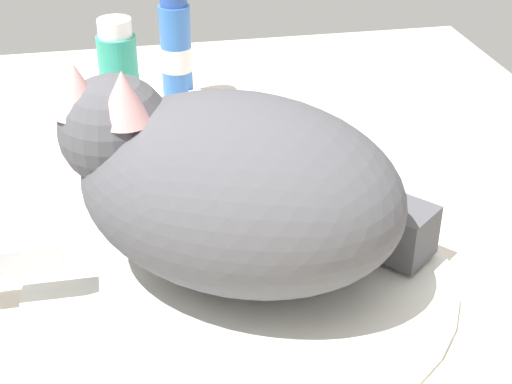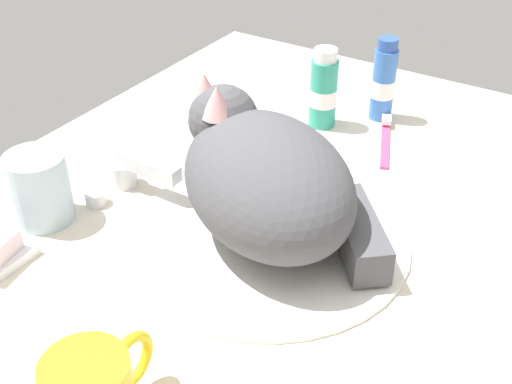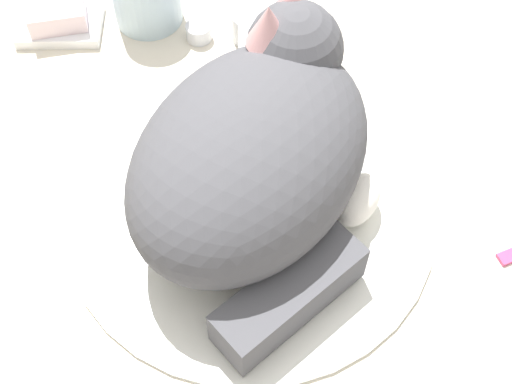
{
  "view_description": "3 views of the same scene",
  "coord_description": "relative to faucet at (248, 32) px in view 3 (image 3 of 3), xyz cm",
  "views": [
    {
      "loc": [
        -48.6,
        8.15,
        36.81
      ],
      "look_at": [
        0.54,
        -1.37,
        7.37
      ],
      "focal_mm": 54.3,
      "sensor_mm": 36.0,
      "label": 1
    },
    {
      "loc": [
        -53.84,
        -32.21,
        49.18
      ],
      "look_at": [
        2.54,
        3.14,
        4.15
      ],
      "focal_mm": 46.89,
      "sensor_mm": 36.0,
      "label": 2
    },
    {
      "loc": [
        0.09,
        -34.71,
        55.28
      ],
      "look_at": [
        0.57,
        -1.34,
        4.97
      ],
      "focal_mm": 49.77,
      "sensor_mm": 36.0,
      "label": 3
    }
  ],
  "objects": [
    {
      "name": "soap_dish",
      "position": [
        -20.64,
        3.2,
        -1.75
      ],
      "size": [
        9.0,
        6.4,
        1.2
      ],
      "primitive_type": "cube",
      "color": "white",
      "rests_on": "ground_plane"
    },
    {
      "name": "faucet",
      "position": [
        0.0,
        0.0,
        0.0
      ],
      "size": [
        13.54,
        11.0,
        5.28
      ],
      "color": "silver",
      "rests_on": "ground_plane"
    },
    {
      "name": "soap_bar",
      "position": [
        -20.64,
        3.2,
        0.05
      ],
      "size": [
        6.88,
        6.01,
        2.4
      ],
      "primitive_type": "cube",
      "rotation": [
        0.0,
        0.0,
        0.19
      ],
      "color": "silver",
      "rests_on": "soap_dish"
    },
    {
      "name": "sink_basin",
      "position": [
        0.0,
        -20.72,
        -1.92
      ],
      "size": [
        33.81,
        33.81,
        0.86
      ],
      "primitive_type": "cylinder",
      "color": "silver",
      "rests_on": "ground_plane"
    },
    {
      "name": "cat",
      "position": [
        0.61,
        -20.11,
        5.83
      ],
      "size": [
        28.31,
        31.34,
        16.46
      ],
      "color": "#4C4C51",
      "rests_on": "sink_basin"
    },
    {
      "name": "ground_plane",
      "position": [
        0.0,
        -20.72,
        -3.85
      ],
      "size": [
        110.0,
        82.5,
        3.0
      ],
      "primitive_type": "cube",
      "color": "beige"
    }
  ]
}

